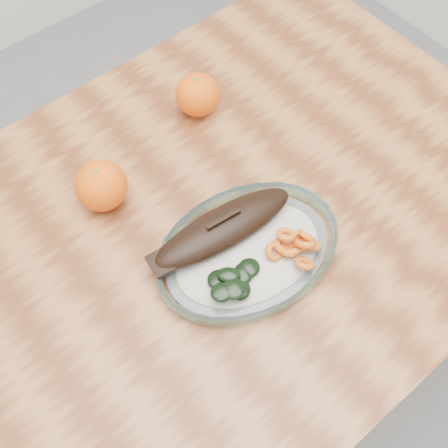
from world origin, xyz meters
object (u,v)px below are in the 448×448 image
at_px(dining_table, 207,252).
at_px(orange_right, 198,95).
at_px(orange_left, 101,186).
at_px(plated_meal, 247,249).

xyz_separation_m(dining_table, orange_right, (0.15, 0.21, 0.14)).
xyz_separation_m(orange_left, orange_right, (0.25, 0.06, -0.00)).
distance_m(orange_left, orange_right, 0.26).
relative_size(dining_table, orange_right, 14.68).
height_order(plated_meal, orange_right, orange_right).
bearing_deg(dining_table, orange_left, 124.73).
relative_size(plated_meal, orange_right, 7.71).
bearing_deg(orange_left, plated_meal, -62.97).
bearing_deg(plated_meal, orange_right, 75.25).
height_order(orange_left, orange_right, orange_left).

